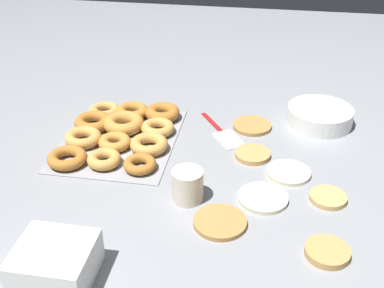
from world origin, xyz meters
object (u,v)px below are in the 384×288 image
container_stack (55,264)px  pancake_6 (327,252)px  pancake_5 (328,198)px  pancake_1 (288,173)px  paper_cup (187,185)px  pancake_4 (263,198)px  spatula (225,135)px  pancake_0 (253,154)px  pancake_2 (220,222)px  pancake_3 (252,126)px  donut_tray (120,132)px  batter_bowl (320,116)px

container_stack → pancake_6: bearing=106.4°
pancake_5 → pancake_6: (0.18, -0.01, 0.00)m
pancake_1 → container_stack: 0.60m
container_stack → paper_cup: size_ratio=1.85×
pancake_4 → spatula: pancake_4 is taller
pancake_4 → pancake_0: bearing=-169.0°
pancake_1 → pancake_5: 0.13m
pancake_2 → pancake_5: 0.27m
pancake_1 → paper_cup: bearing=-58.8°
pancake_5 → pancake_6: size_ratio=0.95×
pancake_3 → pancake_6: bearing=19.9°
pancake_1 → pancake_0: bearing=-125.7°
pancake_0 → donut_tray: (-0.04, -0.37, 0.01)m
pancake_5 → paper_cup: paper_cup is taller
pancake_4 → pancake_6: pancake_6 is taller
pancake_6 → paper_cup: bearing=-113.4°
pancake_2 → pancake_5: pancake_5 is taller
spatula → pancake_6: bearing=-3.5°
container_stack → spatula: size_ratio=0.69×
pancake_3 → donut_tray: 0.38m
batter_bowl → spatula: bearing=-65.8°
pancake_2 → paper_cup: bearing=-131.8°
container_stack → spatula: 0.63m
pancake_5 → container_stack: (0.33, -0.52, 0.03)m
container_stack → pancake_4: bearing=129.6°
pancake_1 → paper_cup: 0.27m
pancake_4 → batter_bowl: bearing=159.7°
paper_cup → pancake_3: bearing=160.9°
donut_tray → spatula: 0.29m
pancake_2 → pancake_4: bearing=138.9°
paper_cup → pancake_4: bearing=98.3°
pancake_5 → pancake_6: bearing=-4.5°
pancake_5 → donut_tray: bearing=-109.1°
container_stack → pancake_5: bearing=122.6°
pancake_1 → spatula: pancake_1 is taller
pancake_3 → batter_bowl: batter_bowl is taller
pancake_0 → container_stack: container_stack is taller
pancake_1 → pancake_3: (-0.22, -0.10, 0.00)m
donut_tray → spatula: (-0.06, 0.29, -0.02)m
pancake_0 → pancake_4: size_ratio=0.81×
pancake_3 → pancake_5: pancake_5 is taller
pancake_4 → pancake_2: bearing=-41.1°
pancake_2 → pancake_4: (-0.10, 0.09, -0.00)m
pancake_0 → container_stack: (0.49, -0.33, 0.03)m
container_stack → paper_cup: bearing=144.9°
pancake_6 → batter_bowl: bearing=178.6°
pancake_6 → pancake_0: bearing=-153.6°
pancake_3 → paper_cup: size_ratio=1.46×
donut_tray → pancake_5: bearing=70.9°
pancake_0 → pancake_6: bearing=26.4°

